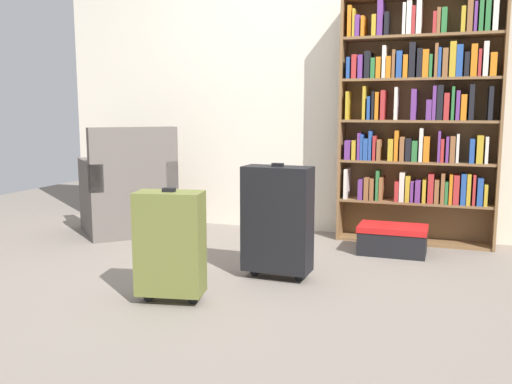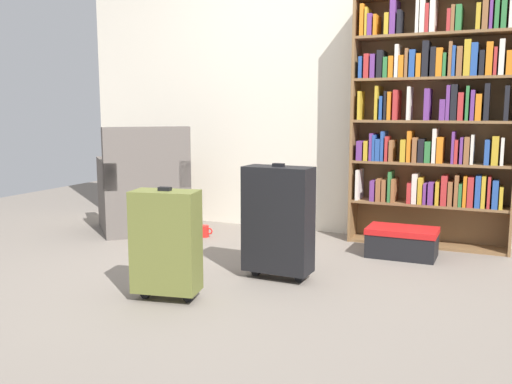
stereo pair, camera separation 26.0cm
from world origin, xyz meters
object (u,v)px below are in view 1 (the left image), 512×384
object	(u,v)px
armchair	(128,195)
storage_box	(392,239)
mug	(193,232)
suitcase_black	(277,219)
suitcase_olive	(170,243)
bookshelf	(420,112)

from	to	relation	value
armchair	storage_box	distance (m)	2.21
armchair	mug	distance (m)	0.67
armchair	suitcase_black	xyz separation A→B (m)	(1.59, -0.84, 0.06)
suitcase_olive	bookshelf	bearing A→B (deg)	58.31
armchair	mug	xyz separation A→B (m)	(0.61, -0.02, -0.27)
bookshelf	storage_box	distance (m)	1.01
mug	suitcase_black	size ratio (longest dim) A/B	0.17
mug	storage_box	world-z (taller)	storage_box
armchair	storage_box	xyz separation A→B (m)	(2.20, 0.01, -0.21)
mug	suitcase_black	bearing A→B (deg)	-39.86
mug	armchair	bearing A→B (deg)	177.88
bookshelf	suitcase_olive	xyz separation A→B (m)	(-1.16, -1.87, -0.69)
storage_box	suitcase_black	distance (m)	1.08
bookshelf	suitcase_olive	size ratio (longest dim) A/B	3.00
armchair	mug	bearing A→B (deg)	-2.12
mug	suitcase_olive	size ratio (longest dim) A/B	0.19
storage_box	suitcase_olive	size ratio (longest dim) A/B	0.77
armchair	suitcase_olive	size ratio (longest dim) A/B	1.58
suitcase_olive	armchair	bearing A→B (deg)	129.03
armchair	mug	size ratio (longest dim) A/B	8.25
suitcase_black	mug	bearing A→B (deg)	140.14
armchair	bookshelf	bearing A→B (deg)	10.41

